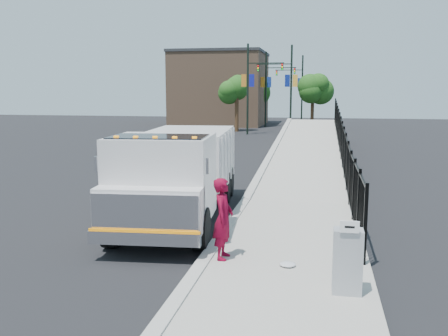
# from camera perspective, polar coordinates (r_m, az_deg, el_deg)

# --- Properties ---
(ground) EXTENTS (120.00, 120.00, 0.00)m
(ground) POSITION_cam_1_polar(r_m,az_deg,el_deg) (13.84, 0.02, -7.71)
(ground) COLOR black
(ground) RESTS_ON ground
(sidewalk) EXTENTS (3.55, 12.00, 0.12)m
(sidewalk) POSITION_cam_1_polar(r_m,az_deg,el_deg) (11.70, 7.55, -10.63)
(sidewalk) COLOR #9E998E
(sidewalk) RESTS_ON ground
(curb) EXTENTS (0.30, 12.00, 0.16)m
(curb) POSITION_cam_1_polar(r_m,az_deg,el_deg) (11.95, -1.84, -10.03)
(curb) COLOR #ADAAA3
(curb) RESTS_ON ground
(ramp) EXTENTS (3.95, 24.06, 3.19)m
(ramp) POSITION_cam_1_polar(r_m,az_deg,el_deg) (29.29, 10.13, 1.00)
(ramp) COLOR #9E998E
(ramp) RESTS_ON ground
(iron_fence) EXTENTS (0.10, 28.00, 1.80)m
(iron_fence) POSITION_cam_1_polar(r_m,az_deg,el_deg) (25.23, 13.26, 1.70)
(iron_fence) COLOR black
(iron_fence) RESTS_ON ground
(truck) EXTENTS (3.32, 8.47, 2.84)m
(truck) POSITION_cam_1_polar(r_m,az_deg,el_deg) (15.20, -5.26, -0.08)
(truck) COLOR black
(truck) RESTS_ON ground
(worker) EXTENTS (0.45, 0.69, 1.87)m
(worker) POSITION_cam_1_polar(r_m,az_deg,el_deg) (11.42, -0.10, -5.80)
(worker) COLOR maroon
(worker) RESTS_ON sidewalk
(utility_cabinet) EXTENTS (0.55, 0.40, 1.25)m
(utility_cabinet) POSITION_cam_1_polar(r_m,az_deg,el_deg) (9.90, 13.93, -10.30)
(utility_cabinet) COLOR gray
(utility_cabinet) RESTS_ON sidewalk
(arrow_sign) EXTENTS (0.35, 0.04, 0.22)m
(arrow_sign) POSITION_cam_1_polar(r_m,az_deg,el_deg) (9.47, 14.16, -6.53)
(arrow_sign) COLOR white
(arrow_sign) RESTS_ON utility_cabinet
(debris) EXTENTS (0.36, 0.36, 0.09)m
(debris) POSITION_cam_1_polar(r_m,az_deg,el_deg) (11.27, 7.28, -10.84)
(debris) COLOR silver
(debris) RESTS_ON sidewalk
(light_pole_0) EXTENTS (3.77, 0.22, 8.00)m
(light_pole_0) POSITION_cam_1_polar(r_m,az_deg,el_deg) (44.96, 3.11, 9.41)
(light_pole_0) COLOR black
(light_pole_0) RESTS_ON ground
(light_pole_1) EXTENTS (3.78, 0.22, 8.00)m
(light_pole_1) POSITION_cam_1_polar(r_m,az_deg,el_deg) (46.53, 7.30, 9.33)
(light_pole_1) COLOR black
(light_pole_1) RESTS_ON ground
(light_pole_2) EXTENTS (3.78, 0.22, 8.00)m
(light_pole_2) POSITION_cam_1_polar(r_m,az_deg,el_deg) (54.45, 5.13, 9.30)
(light_pole_2) COLOR black
(light_pole_2) RESTS_ON ground
(light_pole_3) EXTENTS (3.78, 0.22, 8.00)m
(light_pole_3) POSITION_cam_1_polar(r_m,az_deg,el_deg) (60.54, 8.63, 9.19)
(light_pole_3) COLOR black
(light_pole_3) RESTS_ON ground
(tree_0) EXTENTS (2.37, 2.37, 5.18)m
(tree_0) POSITION_cam_1_polar(r_m,az_deg,el_deg) (48.04, 1.47, 8.86)
(tree_0) COLOR #382314
(tree_0) RESTS_ON ground
(tree_1) EXTENTS (2.48, 2.48, 5.24)m
(tree_1) POSITION_cam_1_polar(r_m,az_deg,el_deg) (52.12, 10.12, 8.74)
(tree_1) COLOR #382314
(tree_1) RESTS_ON ground
(tree_2) EXTENTS (3.34, 3.34, 5.67)m
(tree_2) POSITION_cam_1_polar(r_m,az_deg,el_deg) (59.81, 3.68, 8.90)
(tree_2) COLOR #382314
(tree_2) RESTS_ON ground
(building) EXTENTS (10.00, 10.00, 8.00)m
(building) POSITION_cam_1_polar(r_m,az_deg,el_deg) (58.17, -0.41, 8.94)
(building) COLOR #8C664C
(building) RESTS_ON ground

